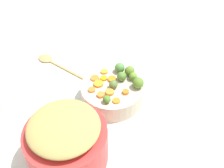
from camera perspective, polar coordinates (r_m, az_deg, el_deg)
name	(u,v)px	position (r m, az deg, el deg)	size (l,w,h in m)	color
tabletop	(116,110)	(1.04, 0.80, -5.70)	(2.40, 2.40, 0.02)	silver
serving_bowl_carrots	(112,93)	(1.04, 0.00, -1.89)	(0.24, 0.24, 0.08)	#C3B39B
metal_pot	(67,145)	(0.86, -9.61, -12.85)	(0.26, 0.26, 0.14)	red
stuffing_mound	(64,127)	(0.79, -10.41, -9.08)	(0.22, 0.22, 0.05)	tan
carrot_slice_0	(92,90)	(1.00, -4.39, -1.25)	(0.03, 0.03, 0.01)	orange
carrot_slice_1	(99,84)	(1.02, -2.93, 0.04)	(0.04, 0.04, 0.01)	orange
carrot_slice_2	(116,101)	(0.96, 0.89, -3.64)	(0.03, 0.03, 0.01)	orange
carrot_slice_3	(101,95)	(0.97, -2.41, -2.50)	(0.03, 0.03, 0.01)	orange
carrot_slice_4	(126,92)	(0.98, 2.96, -1.74)	(0.02, 0.02, 0.01)	orange
carrot_slice_5	(95,78)	(1.04, -3.74, 1.27)	(0.03, 0.03, 0.01)	orange
carrot_slice_6	(104,78)	(1.04, -1.80, 1.24)	(0.03, 0.03, 0.01)	orange
carrot_slice_7	(104,72)	(1.07, -1.69, 2.68)	(0.03, 0.03, 0.01)	orange
carrot_slice_8	(112,79)	(1.04, -0.01, 1.06)	(0.03, 0.03, 0.01)	orange
carrot_slice_9	(110,92)	(0.98, -0.52, -1.79)	(0.03, 0.03, 0.01)	orange
brussels_sprout_0	(120,68)	(1.06, 1.68, 3.53)	(0.04, 0.04, 0.04)	#4D843D
brussels_sprout_1	(138,83)	(1.00, 5.66, 0.24)	(0.04, 0.04, 0.04)	#537827
brussels_sprout_2	(113,84)	(1.00, 0.30, -0.09)	(0.03, 0.03, 0.03)	#556F35
brussels_sprout_3	(130,71)	(1.05, 3.84, 2.84)	(0.04, 0.04, 0.04)	#597A26
brussels_sprout_4	(107,99)	(0.95, -1.16, -3.33)	(0.03, 0.03, 0.03)	#497C2A
brussels_sprout_5	(133,76)	(1.03, 4.57, 1.65)	(0.03, 0.03, 0.03)	olive
brussels_sprout_6	(122,76)	(1.03, 2.13, 1.66)	(0.04, 0.04, 0.04)	#4F762F
wooden_spoon	(51,61)	(1.27, -13.02, 4.77)	(0.25, 0.21, 0.01)	tan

